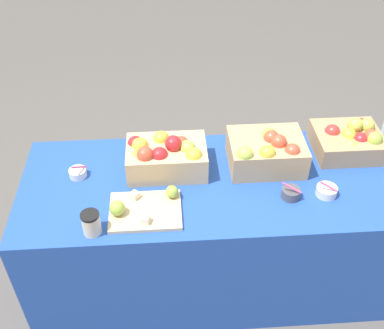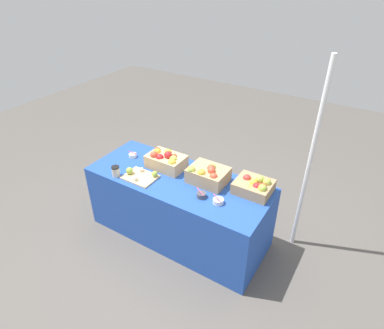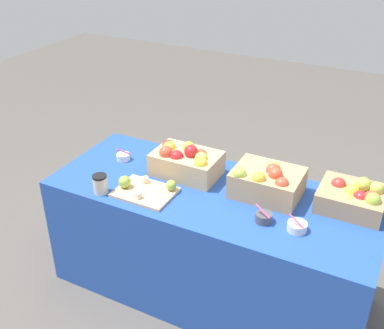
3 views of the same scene
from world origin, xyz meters
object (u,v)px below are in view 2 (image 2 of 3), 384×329
Objects in this scene: sample_bowl_near at (133,155)px; sample_bowl_mid at (218,201)px; apple_crate_middle at (208,175)px; cutting_board_front at (140,176)px; apple_crate_left at (255,186)px; apple_crate_right at (166,160)px; coffee_cup at (116,171)px; sample_bowl_far at (201,195)px; tent_pole at (309,164)px.

sample_bowl_near is 1.22m from sample_bowl_mid.
apple_crate_middle is 1.14× the size of cutting_board_front.
apple_crate_right is (-0.97, -0.09, 0.02)m from apple_crate_left.
sample_bowl_mid is 0.89× the size of coffee_cup.
coffee_cup is (-0.92, -0.16, 0.03)m from sample_bowl_far.
cutting_board_front is (-0.11, -0.29, -0.07)m from apple_crate_right.
apple_crate_right is at bearing 69.41° from cutting_board_front.
apple_crate_right is at bearing -174.80° from apple_crate_left.
cutting_board_front is 0.87m from sample_bowl_mid.
sample_bowl_far is at bearing -138.54° from tent_pole.
apple_crate_right is at bearing 157.29° from sample_bowl_far.
tent_pole is (0.77, 0.68, 0.24)m from sample_bowl_far.
coffee_cup is (0.11, -0.38, 0.03)m from sample_bowl_near.
coffee_cup is at bearing -153.57° from tent_pole.
apple_crate_middle is at bearing -153.02° from tent_pole.
sample_bowl_mid is (1.20, -0.22, 0.00)m from sample_bowl_near.
apple_crate_middle is 0.95× the size of apple_crate_right.
apple_crate_left is 0.97m from apple_crate_right.
tent_pole is at bearing 14.30° from sample_bowl_near.
apple_crate_right is 0.64m from sample_bowl_far.
sample_bowl_mid is 0.98× the size of sample_bowl_far.
sample_bowl_mid is 0.05× the size of tent_pole.
apple_crate_middle is at bearing 25.88° from coffee_cup.
tent_pole reaches higher than sample_bowl_near.
apple_crate_right is at bearing 162.54° from sample_bowl_mid.
sample_bowl_near is at bearing 140.52° from cutting_board_front.
apple_crate_middle reaches higher than coffee_cup.
sample_bowl_mid is (0.87, 0.06, 0.00)m from cutting_board_front.
apple_crate_middle is 0.35m from sample_bowl_mid.
sample_bowl_far is (-0.17, -0.01, 0.00)m from sample_bowl_mid.
apple_crate_left is at bearing 4.54° from sample_bowl_near.
sample_bowl_far is (0.70, 0.05, 0.00)m from cutting_board_front.
apple_crate_right reaches higher than apple_crate_left.
sample_bowl_near is at bearing -178.27° from apple_crate_middle.
apple_crate_left is at bearing 57.12° from sample_bowl_mid.
apple_crate_left is 3.06× the size of coffee_cup.
sample_bowl_far is (1.02, -0.22, 0.00)m from sample_bowl_near.
apple_crate_middle is at bearing 135.46° from sample_bowl_mid.
apple_crate_left is at bearing 40.79° from sample_bowl_far.
apple_crate_right is 3.53× the size of coffee_cup.
cutting_board_front is 3.23× the size of sample_bowl_far.
cutting_board_front is at bearing -160.50° from apple_crate_left.
sample_bowl_mid is (-0.21, -0.33, -0.05)m from apple_crate_left.
apple_crate_middle is at bearing 0.58° from apple_crate_right.
sample_bowl_mid is at bearing -122.88° from apple_crate_left.
sample_bowl_far is at bearing -22.71° from apple_crate_right.
apple_crate_left is 3.46× the size of sample_bowl_near.
tent_pole reaches higher than sample_bowl_mid.
coffee_cup is (-1.09, -0.16, 0.03)m from sample_bowl_mid.
apple_crate_middle is 3.68× the size of sample_bowl_far.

